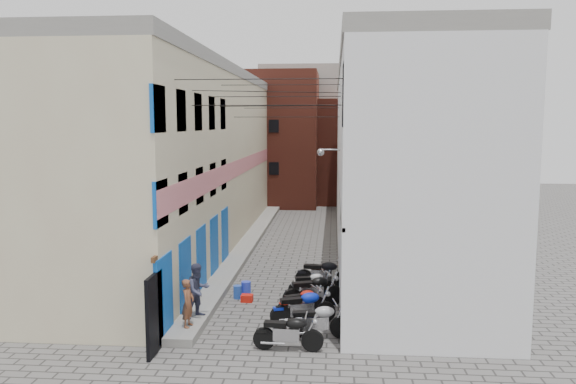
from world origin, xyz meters
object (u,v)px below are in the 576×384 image
(water_jug_near, at_px, (238,292))
(motorcycle_f, at_px, (312,282))
(motorcycle_d, at_px, (302,300))
(water_jug_far, at_px, (246,289))
(red_crate, at_px, (247,298))
(person_a, at_px, (188,303))
(motorcycle_a, at_px, (288,331))
(motorcycle_e, at_px, (313,289))
(motorcycle_g, at_px, (323,272))
(person_b, at_px, (198,290))
(motorcycle_b, at_px, (317,319))
(motorcycle_c, at_px, (303,305))

(water_jug_near, bearing_deg, motorcycle_f, 11.67)
(motorcycle_d, xyz_separation_m, water_jug_far, (-2.12, 1.82, -0.22))
(red_crate, bearing_deg, person_a, -111.34)
(red_crate, bearing_deg, water_jug_near, 138.19)
(motorcycle_a, distance_m, water_jug_near, 4.96)
(motorcycle_e, height_order, motorcycle_g, motorcycle_g)
(motorcycle_a, relative_size, water_jug_far, 3.58)
(person_b, bearing_deg, motorcycle_a, -81.09)
(motorcycle_a, height_order, motorcycle_g, motorcycle_g)
(motorcycle_e, relative_size, red_crate, 5.31)
(water_jug_far, bearing_deg, motorcycle_d, -40.62)
(motorcycle_g, distance_m, person_a, 6.39)
(motorcycle_a, xyz_separation_m, motorcycle_d, (0.21, 2.88, -0.07))
(person_b, bearing_deg, water_jug_near, 24.04)
(motorcycle_b, relative_size, motorcycle_d, 1.20)
(motorcycle_f, bearing_deg, motorcycle_e, -8.21)
(motorcycle_a, bearing_deg, motorcycle_e, 174.01)
(motorcycle_b, xyz_separation_m, person_a, (-3.80, 0.03, 0.37))
(motorcycle_c, height_order, motorcycle_f, motorcycle_c)
(motorcycle_d, height_order, person_b, person_b)
(motorcycle_f, bearing_deg, red_crate, -81.21)
(motorcycle_c, xyz_separation_m, water_jug_far, (-2.21, 2.65, -0.34))
(motorcycle_f, bearing_deg, motorcycle_c, -15.90)
(motorcycle_b, relative_size, motorcycle_f, 1.21)
(water_jug_near, xyz_separation_m, red_crate, (0.39, -0.35, -0.11))
(red_crate, bearing_deg, motorcycle_d, -31.43)
(motorcycle_c, distance_m, motorcycle_f, 2.94)
(motorcycle_c, relative_size, water_jug_far, 3.86)
(motorcycle_a, height_order, person_b, person_b)
(motorcycle_e, xyz_separation_m, water_jug_near, (-2.72, 0.66, -0.39))
(person_b, relative_size, red_crate, 4.18)
(motorcycle_a, distance_m, motorcycle_g, 6.04)
(person_b, relative_size, water_jug_near, 3.62)
(person_b, bearing_deg, motorcycle_g, -1.98)
(motorcycle_e, distance_m, water_jug_near, 2.83)
(motorcycle_b, height_order, motorcycle_g, motorcycle_g)
(motorcycle_f, xyz_separation_m, person_b, (-3.38, -3.23, 0.60))
(motorcycle_g, bearing_deg, motorcycle_b, 5.57)
(person_b, distance_m, water_jug_near, 2.92)
(water_jug_far, xyz_separation_m, red_crate, (0.13, -0.60, -0.15))
(motorcycle_g, bearing_deg, person_b, -35.42)
(motorcycle_f, xyz_separation_m, red_crate, (-2.23, -0.89, -0.37))
(person_a, bearing_deg, motorcycle_f, -32.88)
(motorcycle_a, xyz_separation_m, person_a, (-3.03, 0.91, 0.40))
(motorcycle_f, xyz_separation_m, person_a, (-3.47, -4.08, 0.47))
(person_a, relative_size, person_b, 0.85)
(motorcycle_c, bearing_deg, motorcycle_e, 152.13)
(person_a, xyz_separation_m, water_jug_near, (0.85, 3.54, -0.73))
(motorcycle_g, bearing_deg, motorcycle_f, -15.37)
(motorcycle_a, xyz_separation_m, water_jug_far, (-1.91, 4.70, -0.29))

